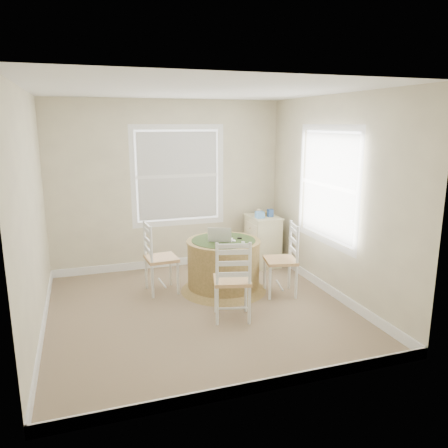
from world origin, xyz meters
name	(u,v)px	position (x,y,z in m)	size (l,w,h in m)	color
room	(209,203)	(0.17, 0.16, 1.30)	(3.64, 3.64, 2.64)	#816752
round_table	(224,263)	(0.48, 0.54, 0.39)	(1.18, 1.18, 0.71)	#A5824A
chair_left	(161,258)	(-0.33, 0.76, 0.47)	(0.42, 0.40, 0.95)	white
chair_near	(232,280)	(0.30, -0.33, 0.47)	(0.42, 0.40, 0.95)	white
chair_right	(280,260)	(1.16, 0.17, 0.47)	(0.42, 0.40, 0.95)	white
laptop	(220,239)	(0.43, 0.52, 0.74)	(0.39, 0.38, 0.22)	white
mouse	(233,241)	(0.59, 0.45, 0.72)	(0.06, 0.09, 0.03)	white
phone	(243,243)	(0.69, 0.35, 0.71)	(0.04, 0.09, 0.02)	#B7BABF
keys	(239,239)	(0.71, 0.54, 0.71)	(0.06, 0.05, 0.03)	black
corner_chest	(263,241)	(1.43, 1.40, 0.40)	(0.46, 0.61, 0.80)	beige
tissue_box	(260,215)	(1.32, 1.29, 0.85)	(0.12, 0.12, 0.10)	#5F98DB
box_yellow	(266,214)	(1.48, 1.43, 0.83)	(0.15, 0.10, 0.06)	gold
box_blue	(271,213)	(1.52, 1.32, 0.86)	(0.08, 0.08, 0.12)	#2E4F8B
cup_cream	(259,212)	(1.40, 1.51, 0.85)	(0.07, 0.07, 0.09)	beige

